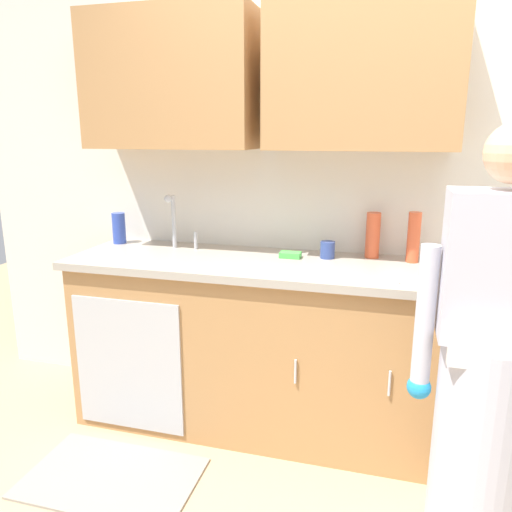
# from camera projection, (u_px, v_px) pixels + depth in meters

# --- Properties ---
(kitchen_wall_with_uppers) EXTENTS (4.80, 0.44, 2.70)m
(kitchen_wall_with_uppers) POSITION_uv_depth(u_px,v_px,m) (344.00, 154.00, 2.61)
(kitchen_wall_with_uppers) COLOR silver
(kitchen_wall_with_uppers) RESTS_ON ground
(counter_cabinet) EXTENTS (1.90, 0.62, 0.90)m
(counter_cabinet) POSITION_uv_depth(u_px,v_px,m) (254.00, 347.00, 2.69)
(counter_cabinet) COLOR #B27F4C
(counter_cabinet) RESTS_ON ground
(countertop) EXTENTS (1.96, 0.66, 0.04)m
(countertop) POSITION_uv_depth(u_px,v_px,m) (255.00, 264.00, 2.58)
(countertop) COLOR #A8A093
(countertop) RESTS_ON counter_cabinet
(sink) EXTENTS (0.50, 0.36, 0.35)m
(sink) POSITION_uv_depth(u_px,v_px,m) (171.00, 256.00, 2.70)
(sink) COLOR #B7BABF
(sink) RESTS_ON counter_cabinet
(person_at_sink) EXTENTS (0.55, 0.34, 1.62)m
(person_at_sink) POSITION_uv_depth(u_px,v_px,m) (487.00, 388.00, 1.77)
(person_at_sink) COLOR white
(person_at_sink) RESTS_ON ground
(floor_mat) EXTENTS (0.80, 0.50, 0.01)m
(floor_mat) POSITION_uv_depth(u_px,v_px,m) (112.00, 478.00, 2.32)
(floor_mat) COLOR gray
(floor_mat) RESTS_ON ground
(bottle_water_short) EXTENTS (0.08, 0.08, 0.18)m
(bottle_water_short) POSITION_uv_depth(u_px,v_px,m) (119.00, 228.00, 2.94)
(bottle_water_short) COLOR #334CB2
(bottle_water_short) RESTS_ON countertop
(bottle_cleaner_spray) EXTENTS (0.06, 0.06, 0.26)m
(bottle_cleaner_spray) POSITION_uv_depth(u_px,v_px,m) (414.00, 237.00, 2.50)
(bottle_cleaner_spray) COLOR #E05933
(bottle_cleaner_spray) RESTS_ON countertop
(bottle_water_tall) EXTENTS (0.07, 0.07, 0.24)m
(bottle_water_tall) POSITION_uv_depth(u_px,v_px,m) (373.00, 235.00, 2.59)
(bottle_water_tall) COLOR #E05933
(bottle_water_tall) RESTS_ON countertop
(cup_by_sink) EXTENTS (0.08, 0.08, 0.09)m
(cup_by_sink) POSITION_uv_depth(u_px,v_px,m) (327.00, 250.00, 2.60)
(cup_by_sink) COLOR #33478C
(cup_by_sink) RESTS_ON countertop
(knife_on_counter) EXTENTS (0.23, 0.11, 0.01)m
(knife_on_counter) POSITION_uv_depth(u_px,v_px,m) (374.00, 278.00, 2.23)
(knife_on_counter) COLOR silver
(knife_on_counter) RESTS_ON countertop
(sponge) EXTENTS (0.11, 0.07, 0.03)m
(sponge) POSITION_uv_depth(u_px,v_px,m) (290.00, 255.00, 2.61)
(sponge) COLOR #4CBF4C
(sponge) RESTS_ON countertop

